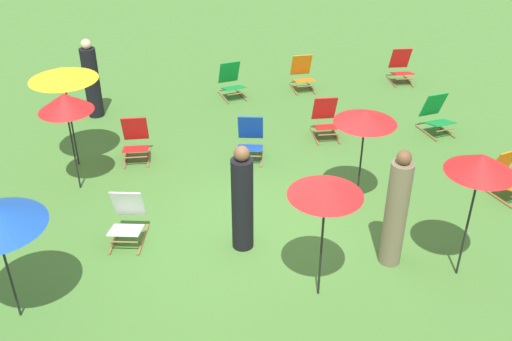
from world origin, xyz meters
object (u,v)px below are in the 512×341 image
deckchair_1 (507,175)px  person_0 (92,81)px  umbrella_2 (326,189)px  deckchair_3 (136,141)px  deckchair_9 (436,115)px  person_1 (242,201)px  umbrella_1 (481,164)px  deckchair_8 (326,119)px  deckchair_4 (231,82)px  deckchair_7 (250,139)px  deckchair_0 (127,219)px  umbrella_5 (365,117)px  person_2 (396,212)px  umbrella_0 (65,102)px  deckchair_5 (302,74)px  deckchair_2 (401,67)px  umbrella_4 (63,74)px

deckchair_1 → person_0: 8.50m
umbrella_2 → person_0: umbrella_2 is taller
deckchair_3 → person_0: 2.30m
deckchair_9 → person_1: 5.53m
deckchair_1 → umbrella_1: size_ratio=0.43×
deckchair_9 → person_0: 7.34m
deckchair_1 → deckchair_8: (-2.45, 2.70, 0.00)m
deckchair_4 → deckchair_8: size_ratio=1.01×
deckchair_7 → umbrella_1: size_ratio=0.43×
deckchair_0 → person_1: size_ratio=0.49×
deckchair_3 → deckchair_4: (2.24, 2.58, 0.00)m
deckchair_1 → deckchair_8: bearing=117.2°
umbrella_5 → person_2: size_ratio=0.94×
deckchair_3 → deckchair_1: bearing=-17.7°
umbrella_0 → deckchair_3: bearing=42.1°
deckchair_5 → person_2: person_2 is taller
umbrella_1 → person_1: umbrella_1 is taller
deckchair_1 → umbrella_0: 7.58m
deckchair_9 → umbrella_5: umbrella_5 is taller
deckchair_9 → person_0: size_ratio=0.48×
deckchair_5 → deckchair_8: same height
deckchair_5 → umbrella_5: (-0.34, -5.04, 1.28)m
umbrella_1 → deckchair_4: bearing=108.2°
deckchair_5 → person_0: size_ratio=0.48×
deckchair_2 → umbrella_1: size_ratio=0.42×
deckchair_3 → umbrella_5: bearing=-28.5°
deckchair_2 → person_0: (-7.39, -0.63, 0.45)m
deckchair_1 → deckchair_7: (-4.13, 2.12, 0.00)m
deckchair_2 → deckchair_9: same height
umbrella_0 → person_0: (0.15, 3.00, -0.84)m
deckchair_7 → umbrella_2: (0.25, -3.97, 1.36)m
umbrella_5 → person_2: person_2 is taller
deckchair_4 → deckchair_5: size_ratio=1.01×
deckchair_5 → deckchair_7: size_ratio=0.98×
deckchair_0 → person_0: person_0 is taller
deckchair_5 → umbrella_2: size_ratio=0.45×
deckchair_1 → deckchair_9: bearing=78.2°
umbrella_2 → person_1: umbrella_2 is taller
deckchair_7 → person_2: bearing=-54.2°
deckchair_4 → deckchair_7: 2.94m
umbrella_4 → person_0: size_ratio=1.12×
deckchair_5 → person_2: size_ratio=0.45×
person_1 → umbrella_0: bearing=-88.8°
umbrella_1 → deckchair_7: bearing=120.7°
deckchair_3 → person_1: bearing=-59.2°
deckchair_7 → person_0: person_0 is taller
deckchair_3 → deckchair_5: same height
deckchair_4 → umbrella_5: (1.42, -4.89, 1.28)m
deckchair_9 → person_1: (-4.59, -3.06, 0.45)m
deckchair_8 → umbrella_1: 4.78m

